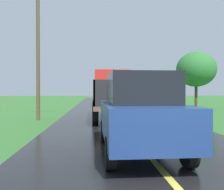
# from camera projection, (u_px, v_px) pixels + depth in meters

# --- Properties ---
(banana_truck_near) EXTENTS (2.38, 5.82, 2.80)m
(banana_truck_near) POSITION_uv_depth(u_px,v_px,m) (114.00, 94.00, 13.19)
(banana_truck_near) COLOR #2D2D30
(banana_truck_near) RESTS_ON road_surface
(utility_pole_roadside) EXTENTS (2.31, 0.20, 7.50)m
(utility_pole_roadside) POSITION_uv_depth(u_px,v_px,m) (38.00, 47.00, 12.99)
(utility_pole_roadside) COLOR brown
(utility_pole_roadside) RESTS_ON ground
(roadside_tree_near_left) EXTENTS (3.91, 3.91, 5.64)m
(roadside_tree_near_left) POSITION_uv_depth(u_px,v_px,m) (196.00, 69.00, 23.34)
(roadside_tree_near_left) COLOR #4C3823
(roadside_tree_near_left) RESTS_ON ground
(following_car) EXTENTS (1.74, 4.10, 1.92)m
(following_car) POSITION_uv_depth(u_px,v_px,m) (138.00, 112.00, 5.71)
(following_car) COLOR navy
(following_car) RESTS_ON road_surface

